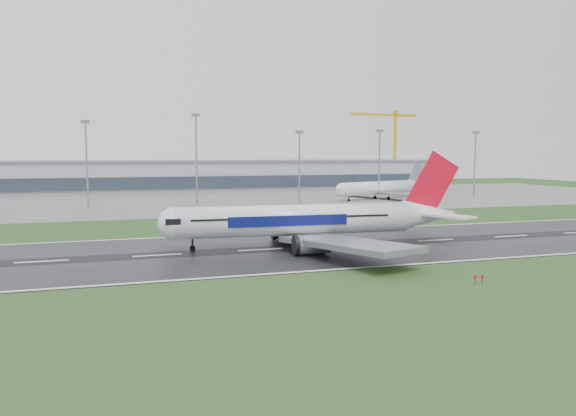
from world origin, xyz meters
name	(u,v)px	position (x,y,z in m)	size (l,w,h in m)	color
ground	(353,245)	(0.00, 0.00, 0.00)	(520.00, 520.00, 0.00)	#224519
runway	(353,245)	(0.00, 0.00, 0.05)	(400.00, 45.00, 0.10)	black
apron	(233,199)	(0.00, 125.00, 0.04)	(400.00, 130.00, 0.08)	slate
terminal	(210,176)	(0.00, 185.00, 7.50)	(240.00, 36.00, 15.00)	#9697A1
main_airliner	(316,201)	(-7.93, 0.79, 9.47)	(63.51, 60.48, 18.75)	white
parked_airliner	(381,181)	(59.40, 103.57, 7.79)	(52.60, 48.97, 15.42)	white
tower_crane	(395,148)	(117.80, 200.00, 22.89)	(46.51, 2.54, 45.78)	gold
floodmast_1	(87,166)	(-56.88, 100.00, 14.83)	(0.64, 0.64, 29.67)	gray
floodmast_2	(196,161)	(-18.57, 100.00, 16.37)	(0.64, 0.64, 32.75)	gray
floodmast_3	(299,168)	(21.77, 100.00, 13.50)	(0.64, 0.64, 27.00)	gray
floodmast_4	(379,166)	(56.57, 100.00, 13.97)	(0.64, 0.64, 27.94)	gray
floodmast_5	(475,166)	(102.87, 100.00, 13.89)	(0.64, 0.64, 27.78)	gray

